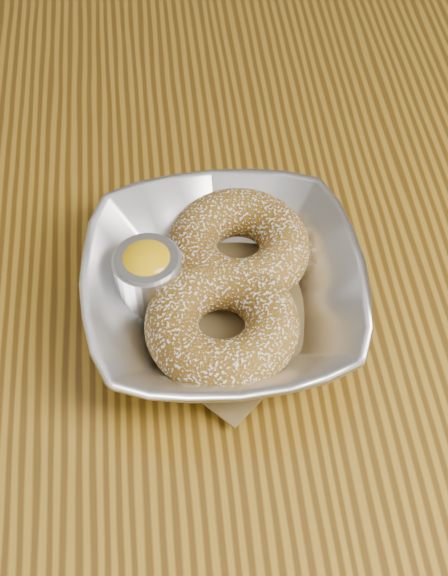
{
  "coord_description": "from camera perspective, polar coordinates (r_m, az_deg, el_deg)",
  "views": [
    {
      "loc": [
        -0.05,
        -0.4,
        1.25
      ],
      "look_at": [
        -0.02,
        -0.05,
        0.78
      ],
      "focal_mm": 50.0,
      "sensor_mm": 36.0,
      "label": 1
    }
  ],
  "objects": [
    {
      "name": "donut_front",
      "position": [
        0.57,
        -0.15,
        -2.6
      ],
      "size": [
        0.12,
        0.12,
        0.04
      ],
      "primitive_type": "torus",
      "rotation": [
        0.0,
        0.0,
        0.14
      ],
      "color": "brown",
      "rests_on": "parchment"
    },
    {
      "name": "serving_bowl",
      "position": [
        0.59,
        0.0,
        -0.28
      ],
      "size": [
        0.21,
        0.21,
        0.05
      ],
      "primitive_type": "imported",
      "color": "silver",
      "rests_on": "table"
    },
    {
      "name": "parchment",
      "position": [
        0.6,
        0.0,
        -1.19
      ],
      "size": [
        0.2,
        0.2,
        0.0
      ],
      "primitive_type": "cube",
      "rotation": [
        0.0,
        0.0,
        0.75
      ],
      "color": "brown",
      "rests_on": "table"
    },
    {
      "name": "ground_plane",
      "position": [
        1.31,
        0.46,
        -18.62
      ],
      "size": [
        4.0,
        4.0,
        0.0
      ],
      "primitive_type": "plane",
      "color": "#565659",
      "rests_on": "ground"
    },
    {
      "name": "donut_back",
      "position": [
        0.61,
        1.03,
        2.93
      ],
      "size": [
        0.12,
        0.12,
        0.04
      ],
      "primitive_type": "torus",
      "rotation": [
        0.0,
        0.0,
        0.07
      ],
      "color": "brown",
      "rests_on": "parchment"
    },
    {
      "name": "ramekin",
      "position": [
        0.59,
        -5.4,
        0.97
      ],
      "size": [
        0.05,
        0.05,
        0.05
      ],
      "color": "silver",
      "rests_on": "table"
    },
    {
      "name": "table",
      "position": [
        0.72,
        0.79,
        -2.64
      ],
      "size": [
        1.2,
        0.8,
        0.75
      ],
      "color": "brown",
      "rests_on": "ground_plane"
    }
  ]
}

